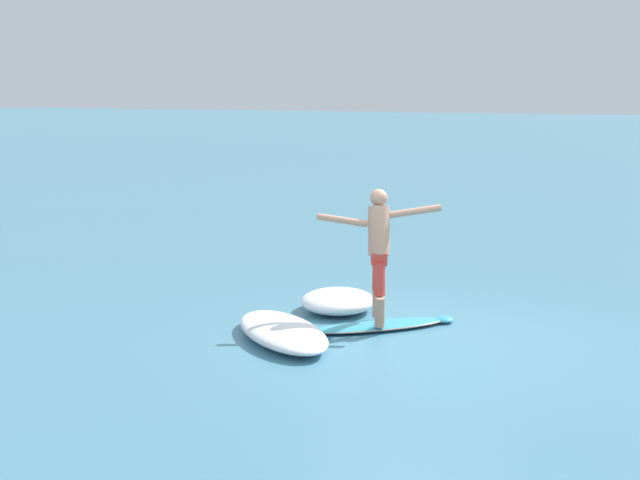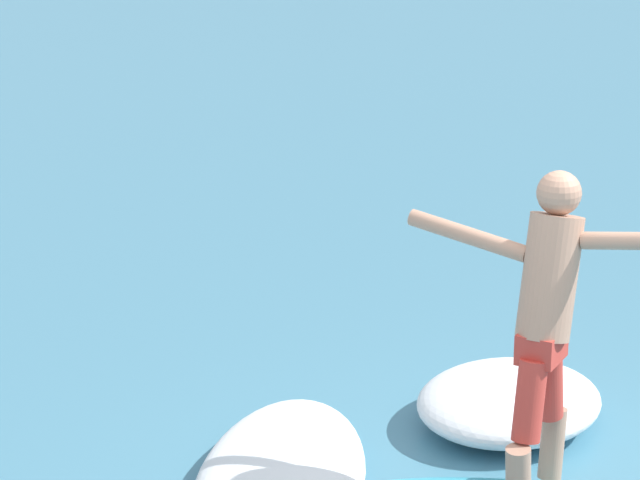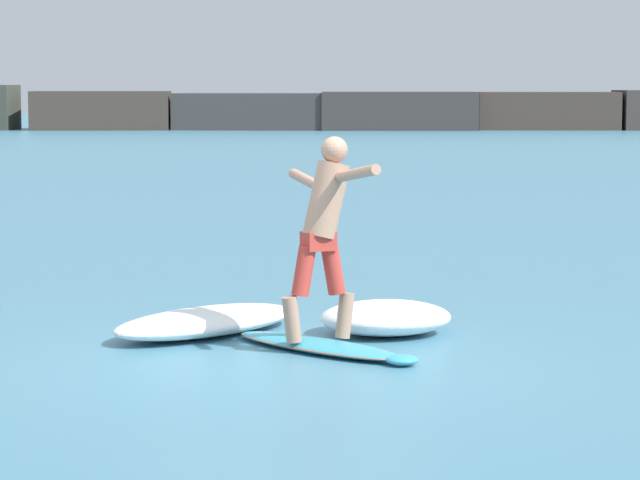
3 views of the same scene
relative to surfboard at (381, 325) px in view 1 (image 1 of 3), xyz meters
name	(u,v)px [view 1 (image 1 of 3)]	position (x,y,z in m)	size (l,w,h in m)	color
ground_plane	(406,340)	(-0.35, -0.48, -0.05)	(200.00, 200.00, 0.00)	teal
surfboard	(381,325)	(0.00, 0.00, 0.00)	(1.72, 1.71, 0.23)	#3AA4C0
surfer	(379,245)	(0.03, 0.05, 1.07)	(0.85, 1.50, 1.74)	tan
wave_foam_at_tail	(338,301)	(0.59, 0.89, 0.11)	(1.48, 1.38, 0.31)	white
wave_foam_at_nose	(283,332)	(-1.05, 0.90, 0.07)	(2.07, 2.15, 0.23)	white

